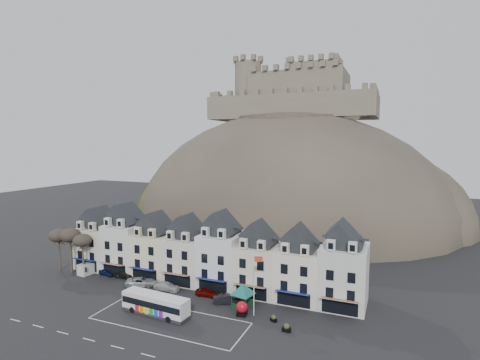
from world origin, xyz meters
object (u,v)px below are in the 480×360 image
at_px(car_navy, 107,272).
at_px(bus, 155,304).
at_px(flagpole, 255,281).
at_px(car_maroon, 207,292).
at_px(red_buoy, 242,308).
at_px(car_charcoal, 227,299).
at_px(white_van, 90,268).
at_px(car_white, 167,286).
at_px(bus_shelter, 243,289).
at_px(car_black, 124,275).
at_px(car_silver, 141,282).

bearing_deg(car_navy, bus, -111.51).
distance_m(flagpole, car_maroon, 11.05).
height_order(red_buoy, car_navy, red_buoy).
bearing_deg(car_charcoal, white_van, 61.12).
xyz_separation_m(flagpole, car_maroon, (-9.51, 3.35, -4.52)).
xyz_separation_m(white_van, car_white, (18.29, -1.54, -0.36)).
height_order(car_navy, car_charcoal, car_charcoal).
distance_m(car_navy, car_maroon, 21.71).
relative_size(bus_shelter, flagpole, 0.64).
distance_m(bus, car_charcoal, 10.90).
relative_size(car_black, car_silver, 0.75).
xyz_separation_m(red_buoy, car_white, (-15.20, 3.62, -0.38)).
distance_m(flagpole, car_black, 28.05).
height_order(flagpole, car_black, flagpole).
bearing_deg(car_maroon, car_silver, 89.32).
bearing_deg(bus, red_buoy, 25.75).
xyz_separation_m(car_navy, car_black, (3.90, 0.00, 0.02)).
distance_m(bus, car_maroon, 9.45).
height_order(red_buoy, white_van, red_buoy).
relative_size(red_buoy, white_van, 0.44).
bearing_deg(white_van, bus_shelter, 1.34).
distance_m(white_van, car_navy, 4.02).
relative_size(white_van, car_navy, 1.29).
bearing_deg(flagpole, white_van, 172.71).
height_order(bus, flagpole, flagpole).
bearing_deg(bus, flagpole, 25.73).
distance_m(car_black, car_charcoal, 22.03).
relative_size(car_silver, car_white, 1.12).
bearing_deg(red_buoy, flagpole, 21.37).
relative_size(red_buoy, car_maroon, 0.55).
relative_size(car_navy, car_silver, 0.70).
bearing_deg(car_navy, car_silver, -93.71).
height_order(flagpole, car_silver, flagpole).
bearing_deg(bus_shelter, flagpole, -22.27).
relative_size(bus, red_buoy, 5.21).
relative_size(car_silver, car_maroon, 1.37).
bearing_deg(bus, white_van, 160.22).
bearing_deg(car_black, car_charcoal, -96.44).
xyz_separation_m(car_navy, car_silver, (9.10, -1.81, 0.11)).
bearing_deg(car_maroon, car_black, 82.85).
distance_m(car_maroon, car_charcoal, 4.28).
bearing_deg(white_van, flagpole, -0.86).
bearing_deg(white_van, car_silver, -0.68).
xyz_separation_m(bus, car_maroon, (3.81, 8.59, -1.01)).
bearing_deg(flagpole, car_silver, 172.61).
bearing_deg(bus_shelter, car_silver, -173.12).
relative_size(bus_shelter, red_buoy, 2.82).
bearing_deg(bus_shelter, red_buoy, -60.35).
relative_size(white_van, car_maroon, 1.24).
xyz_separation_m(red_buoy, flagpole, (1.68, 0.66, 4.11)).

